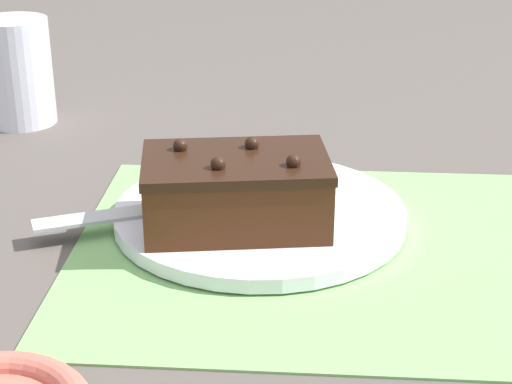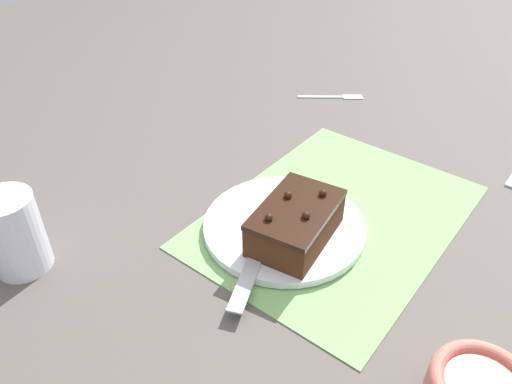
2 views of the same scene
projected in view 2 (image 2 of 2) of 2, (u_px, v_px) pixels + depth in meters
name	position (u px, v px, depth m)	size (l,w,h in m)	color
ground_plane	(336.00, 216.00, 0.81)	(3.00, 3.00, 0.00)	#544C47
placemat_woven	(336.00, 215.00, 0.81)	(0.46, 0.34, 0.00)	#7AB266
cake_plate	(284.00, 226.00, 0.78)	(0.25, 0.25, 0.01)	white
chocolate_cake	(296.00, 222.00, 0.73)	(0.16, 0.12, 0.07)	#472614
serving_knife	(265.00, 232.00, 0.75)	(0.22, 0.11, 0.01)	black
drinking_glass	(14.00, 233.00, 0.69)	(0.08, 0.08, 0.12)	white
dessert_fork	(336.00, 96.00, 1.16)	(0.10, 0.13, 0.01)	#B7BABF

